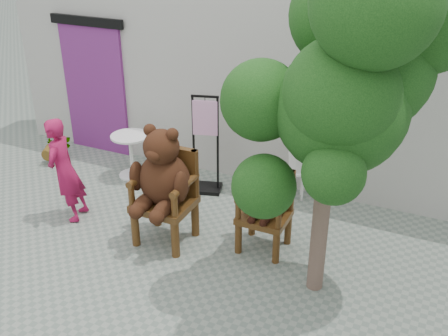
% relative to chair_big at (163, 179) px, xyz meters
% --- Properties ---
extents(ground_plane, '(60.00, 60.00, 0.00)m').
position_rel_chair_big_xyz_m(ground_plane, '(0.49, -0.60, -0.88)').
color(ground_plane, gray).
rests_on(ground_plane, ground).
extents(back_wall, '(9.00, 1.00, 3.00)m').
position_rel_chair_big_xyz_m(back_wall, '(0.49, 2.50, 0.62)').
color(back_wall, '#B4B1A8').
rests_on(back_wall, ground).
extents(doorway, '(1.40, 0.11, 2.33)m').
position_rel_chair_big_xyz_m(doorway, '(-2.51, 1.98, 0.28)').
color(doorway, '#6F256E').
rests_on(doorway, ground).
extents(chair_big, '(0.78, 0.83, 1.58)m').
position_rel_chair_big_xyz_m(chair_big, '(0.00, 0.00, 0.00)').
color(chair_big, '#3E240D').
rests_on(chair_big, ground).
extents(chair_small, '(0.60, 0.55, 1.04)m').
position_rel_chair_big_xyz_m(chair_small, '(1.21, 0.39, -0.26)').
color(chair_small, '#3E240D').
rests_on(chair_small, ground).
extents(person, '(0.46, 0.59, 1.44)m').
position_rel_chair_big_xyz_m(person, '(-1.50, -0.08, -0.16)').
color(person, '#981240').
rests_on(person, ground).
extents(cafe_table, '(0.60, 0.60, 0.70)m').
position_rel_chair_big_xyz_m(cafe_table, '(-1.42, 1.34, -0.44)').
color(cafe_table, white).
rests_on(cafe_table, ground).
extents(display_stand, '(0.53, 0.46, 1.51)m').
position_rel_chair_big_xyz_m(display_stand, '(-0.13, 1.40, -0.30)').
color(display_stand, black).
rests_on(display_stand, ground).
extents(stool_bucket, '(0.32, 0.32, 1.45)m').
position_rel_chair_big_xyz_m(stool_bucket, '(1.18, 1.75, -0.24)').
color(stool_bucket, white).
rests_on(stool_bucket, ground).
extents(tree, '(2.29, 1.97, 3.74)m').
position_rel_chair_big_xyz_m(tree, '(2.23, -0.16, 1.74)').
color(tree, brown).
rests_on(tree, ground).
extents(potted_plant, '(0.49, 0.44, 0.48)m').
position_rel_chair_big_xyz_m(potted_plant, '(-2.91, 1.25, -0.65)').
color(potted_plant, black).
rests_on(potted_plant, ground).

